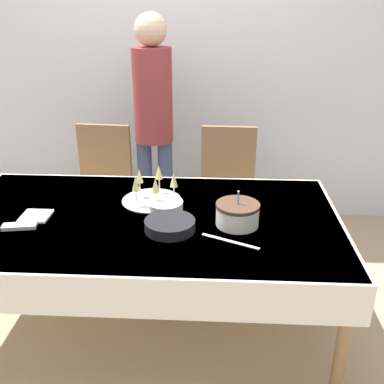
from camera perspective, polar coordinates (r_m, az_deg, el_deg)
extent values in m
plane|color=tan|center=(2.83, -5.46, -16.28)|extent=(12.00, 12.00, 0.00)
cube|color=silver|center=(3.77, -2.73, 16.54)|extent=(8.00, 0.05, 2.70)
cube|color=silver|center=(2.44, -6.10, -3.41)|extent=(2.08, 1.13, 0.03)
cube|color=silver|center=(2.48, -6.01, -5.26)|extent=(2.11, 1.16, 0.21)
cylinder|color=olive|center=(2.28, 18.55, -17.89)|extent=(0.06, 0.06, 0.69)
cylinder|color=olive|center=(3.32, -21.41, -4.38)|extent=(0.06, 0.06, 0.69)
cylinder|color=olive|center=(3.09, 14.04, -5.51)|extent=(0.06, 0.06, 0.69)
cube|color=olive|center=(3.37, -11.64, -1.03)|extent=(0.45, 0.45, 0.04)
cube|color=olive|center=(3.44, -11.00, 4.38)|extent=(0.40, 0.07, 0.50)
cylinder|color=olive|center=(3.27, -9.32, -6.14)|extent=(0.04, 0.04, 0.41)
cylinder|color=olive|center=(3.39, -15.19, -5.60)|extent=(0.04, 0.04, 0.41)
cylinder|color=olive|center=(3.57, -7.70, -3.32)|extent=(0.04, 0.04, 0.41)
cylinder|color=olive|center=(3.68, -13.13, -2.92)|extent=(0.04, 0.04, 0.41)
cube|color=olive|center=(3.27, 4.43, -1.43)|extent=(0.43, 0.43, 0.04)
cube|color=olive|center=(3.34, 4.64, 4.16)|extent=(0.40, 0.05, 0.50)
cylinder|color=olive|center=(3.21, 7.47, -6.56)|extent=(0.04, 0.04, 0.41)
cylinder|color=olive|center=(3.22, 1.02, -6.33)|extent=(0.04, 0.04, 0.41)
cylinder|color=olive|center=(3.53, 7.30, -3.64)|extent=(0.04, 0.04, 0.41)
cylinder|color=olive|center=(3.53, 1.45, -3.42)|extent=(0.04, 0.04, 0.41)
cylinder|color=silver|center=(2.32, 5.79, -3.03)|extent=(0.22, 0.22, 0.10)
cylinder|color=#4C3323|center=(2.30, 5.85, -1.70)|extent=(0.23, 0.23, 0.02)
cylinder|color=#3F72D8|center=(2.28, 5.89, -0.81)|extent=(0.01, 0.01, 0.06)
sphere|color=#F9CC4C|center=(2.27, 5.93, 0.06)|extent=(0.01, 0.01, 0.01)
cylinder|color=silver|center=(2.61, -5.14, -1.05)|extent=(0.34, 0.34, 0.01)
cylinder|color=silver|center=(2.59, -2.28, -1.07)|extent=(0.05, 0.05, 0.00)
cylinder|color=silver|center=(2.57, -2.29, -0.17)|extent=(0.01, 0.01, 0.08)
cone|color=#E0CC72|center=(2.54, -2.32, 1.59)|extent=(0.04, 0.04, 0.08)
cylinder|color=silver|center=(2.71, -4.13, 0.01)|extent=(0.05, 0.05, 0.00)
cylinder|color=silver|center=(2.69, -4.16, 0.88)|extent=(0.01, 0.01, 0.08)
cone|color=#E0CC72|center=(2.66, -4.22, 2.57)|extent=(0.04, 0.04, 0.08)
cylinder|color=silver|center=(2.66, -6.59, -0.49)|extent=(0.05, 0.05, 0.00)
cylinder|color=silver|center=(2.65, -6.63, 0.39)|extent=(0.01, 0.01, 0.08)
cone|color=#E0CC72|center=(2.61, -6.72, 2.10)|extent=(0.04, 0.04, 0.08)
cylinder|color=silver|center=(2.56, -7.02, -1.58)|extent=(0.05, 0.05, 0.00)
cylinder|color=silver|center=(2.54, -7.07, -0.67)|extent=(0.01, 0.01, 0.08)
cone|color=#E0CC72|center=(2.50, -7.16, 1.10)|extent=(0.04, 0.04, 0.08)
cylinder|color=silver|center=(2.52, -4.56, -1.84)|extent=(0.05, 0.05, 0.00)
cylinder|color=silver|center=(2.50, -4.60, -0.92)|extent=(0.01, 0.01, 0.08)
cone|color=#E0CC72|center=(2.47, -4.66, 0.88)|extent=(0.04, 0.04, 0.08)
cylinder|color=black|center=(2.28, -2.81, -4.77)|extent=(0.26, 0.26, 0.01)
cylinder|color=black|center=(2.28, -2.82, -4.62)|extent=(0.26, 0.26, 0.01)
cylinder|color=black|center=(2.28, -2.82, -4.46)|extent=(0.26, 0.26, 0.01)
cylinder|color=black|center=(2.27, -2.82, -4.31)|extent=(0.26, 0.26, 0.01)
cylinder|color=black|center=(2.27, -2.83, -4.15)|extent=(0.26, 0.26, 0.01)
cylinder|color=black|center=(2.27, -2.83, -3.99)|extent=(0.26, 0.26, 0.01)
cylinder|color=black|center=(2.26, -2.83, -3.84)|extent=(0.26, 0.26, 0.01)
cylinder|color=black|center=(2.26, -2.84, -3.68)|extent=(0.26, 0.26, 0.01)
cylinder|color=white|center=(2.50, -3.40, -2.16)|extent=(0.20, 0.20, 0.01)
cylinder|color=white|center=(2.50, -3.41, -2.01)|extent=(0.20, 0.20, 0.01)
cylinder|color=white|center=(2.49, -3.41, -1.87)|extent=(0.20, 0.20, 0.01)
cylinder|color=white|center=(2.49, -3.42, -1.72)|extent=(0.20, 0.20, 0.01)
cylinder|color=white|center=(2.49, -3.42, -1.58)|extent=(0.20, 0.20, 0.01)
cylinder|color=white|center=(2.48, -3.42, -1.43)|extent=(0.20, 0.20, 0.01)
cylinder|color=white|center=(2.48, -3.43, -1.28)|extent=(0.20, 0.20, 0.01)
cube|color=silver|center=(2.19, 4.87, -6.26)|extent=(0.28, 0.15, 0.00)
cube|color=silver|center=(2.46, -21.07, -4.08)|extent=(0.18, 0.09, 0.02)
cube|color=white|center=(2.55, -19.21, -2.90)|extent=(0.15, 0.15, 0.01)
cylinder|color=#3F4C72|center=(3.51, -5.87, 0.05)|extent=(0.11, 0.11, 0.83)
cylinder|color=#3F4C72|center=(3.49, -3.27, 0.00)|extent=(0.11, 0.11, 0.83)
cylinder|color=maroon|center=(3.27, -5.00, 12.11)|extent=(0.28, 0.28, 0.66)
sphere|color=#D8B293|center=(3.21, -5.29, 19.88)|extent=(0.23, 0.23, 0.23)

